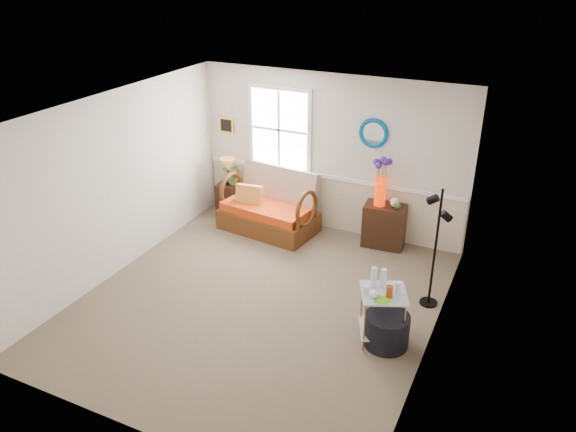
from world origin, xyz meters
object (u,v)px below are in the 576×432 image
at_px(cabinet, 384,225).
at_px(floor_lamp, 435,249).
at_px(loveseat, 268,202).
at_px(ottoman, 387,330).
at_px(side_table, 382,316).
at_px(lamp_stand, 228,199).

xyz_separation_m(cabinet, floor_lamp, (1.03, -1.34, 0.48)).
relative_size(loveseat, ottoman, 2.93).
height_order(cabinet, ottoman, cabinet).
height_order(loveseat, cabinet, loveseat).
height_order(loveseat, side_table, loveseat).
height_order(side_table, floor_lamp, floor_lamp).
bearing_deg(lamp_stand, loveseat, -14.62).
distance_m(loveseat, side_table, 3.30).
xyz_separation_m(cabinet, side_table, (0.67, -2.36, -0.01)).
xyz_separation_m(floor_lamp, ottoman, (-0.27, -1.08, -0.62)).
bearing_deg(loveseat, cabinet, 16.24).
distance_m(floor_lamp, ottoman, 1.28).
bearing_deg(floor_lamp, side_table, -105.62).
bearing_deg(cabinet, loveseat, -176.02).
relative_size(side_table, floor_lamp, 0.40).
bearing_deg(loveseat, side_table, -31.40).
distance_m(lamp_stand, cabinet, 2.84).
distance_m(loveseat, ottoman, 3.42).
bearing_deg(ottoman, lamp_stand, 146.64).
bearing_deg(lamp_stand, side_table, -33.29).
height_order(lamp_stand, ottoman, lamp_stand).
bearing_deg(floor_lamp, cabinet, 131.64).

